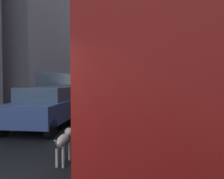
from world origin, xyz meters
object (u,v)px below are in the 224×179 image
object	(u,v)px
car_blue_hatchback	(48,106)
box_truck	(127,83)
pedestrian_with_handbag	(184,96)
car_white_van	(138,91)
transit_bus	(145,83)
car_silver_sedan	(137,87)
car_yellow_taxi	(96,89)
dalmatian_dog	(64,140)
car_grey_wagon	(70,94)

from	to	relation	value
car_blue_hatchback	box_truck	distance (m)	22.44
box_truck	pedestrian_with_handbag	size ratio (longest dim) A/B	4.44
car_white_van	box_truck	world-z (taller)	box_truck
car_blue_hatchback	pedestrian_with_handbag	bearing A→B (deg)	29.46
car_white_van	transit_bus	bearing A→B (deg)	-90.00
transit_bus	car_blue_hatchback	bearing A→B (deg)	-173.59
box_truck	pedestrian_with_handbag	bearing A→B (deg)	-78.11
car_white_van	pedestrian_with_handbag	xyz separation A→B (m)	(2.34, -10.47, 0.19)
car_white_van	pedestrian_with_handbag	world-z (taller)	pedestrian_with_handbag
car_silver_sedan	car_white_van	xyz separation A→B (m)	(-0.00, -17.45, -0.00)
pedestrian_with_handbag	car_yellow_taxi	bearing A→B (deg)	117.61
car_silver_sedan	car_yellow_taxi	bearing A→B (deg)	-113.73
car_white_van	dalmatian_dog	bearing A→B (deg)	-96.57
car_white_van	box_truck	xyz separation A→B (m)	(-1.60, 8.24, 0.85)
car_grey_wagon	pedestrian_with_handbag	size ratio (longest dim) A/B	2.75
dalmatian_dog	car_grey_wagon	bearing A→B (deg)	107.88
dalmatian_dog	pedestrian_with_handbag	xyz separation A→B (m)	(4.36, 7.11, 0.50)
car_white_van	car_grey_wagon	world-z (taller)	same
transit_bus	car_blue_hatchback	world-z (taller)	transit_bus
car_silver_sedan	dalmatian_dog	size ratio (longest dim) A/B	4.71
pedestrian_with_handbag	car_silver_sedan	bearing A→B (deg)	94.79
transit_bus	car_white_van	distance (m)	13.64
box_truck	car_silver_sedan	bearing A→B (deg)	80.14
car_yellow_taxi	dalmatian_dog	bearing A→B (deg)	-80.88
dalmatian_dog	car_white_van	bearing A→B (deg)	83.43
car_white_van	car_grey_wagon	distance (m)	8.58
car_silver_sedan	car_grey_wagon	size ratio (longest dim) A/B	0.98
transit_bus	car_grey_wagon	xyz separation A→B (m)	(-5.60, 7.11, -0.95)
box_truck	pedestrian_with_handbag	xyz separation A→B (m)	(3.94, -18.72, -0.65)
car_silver_sedan	dalmatian_dog	world-z (taller)	car_silver_sedan
car_grey_wagon	transit_bus	bearing A→B (deg)	-51.78
car_blue_hatchback	box_truck	xyz separation A→B (m)	(2.40, 22.30, 0.84)
transit_bus	car_silver_sedan	world-z (taller)	transit_bus
car_blue_hatchback	dalmatian_dog	world-z (taller)	car_blue_hatchback
car_silver_sedan	car_white_van	distance (m)	17.45
car_silver_sedan	dalmatian_dog	distance (m)	35.09
car_blue_hatchback	dalmatian_dog	distance (m)	4.05
car_yellow_taxi	dalmatian_dog	world-z (taller)	car_yellow_taxi
transit_bus	pedestrian_with_handbag	xyz separation A→B (m)	(2.34, 3.13, -0.76)
car_grey_wagon	car_silver_sedan	bearing A→B (deg)	76.84
box_truck	pedestrian_with_handbag	distance (m)	19.14
car_yellow_taxi	box_truck	distance (m)	5.40
car_white_van	car_yellow_taxi	xyz separation A→B (m)	(-5.60, 4.71, 0.00)
car_blue_hatchback	dalmatian_dog	bearing A→B (deg)	-60.72
car_silver_sedan	car_blue_hatchback	xyz separation A→B (m)	(-4.00, -31.50, -0.00)
car_white_van	car_grey_wagon	bearing A→B (deg)	-130.77
box_truck	car_yellow_taxi	bearing A→B (deg)	-138.54
car_silver_sedan	car_yellow_taxi	size ratio (longest dim) A/B	1.06
transit_bus	car_silver_sedan	size ratio (longest dim) A/B	2.54
car_blue_hatchback	box_truck	world-z (taller)	box_truck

